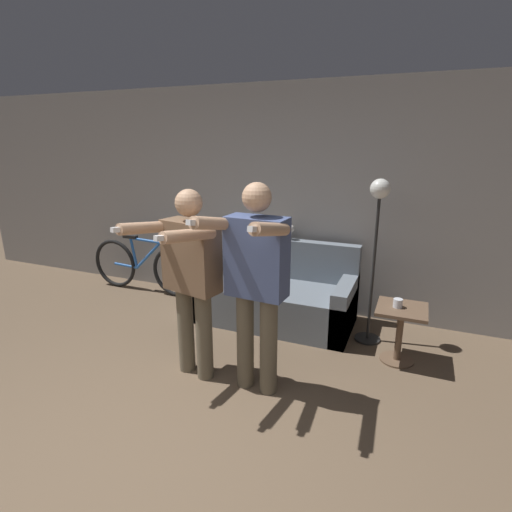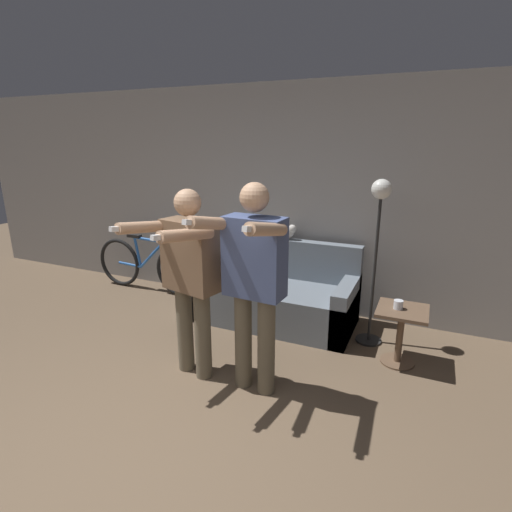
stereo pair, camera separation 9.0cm
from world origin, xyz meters
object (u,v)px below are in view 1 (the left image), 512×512
person_left (190,272)px  floor_lamp (377,226)px  cat (281,232)px  side_table (400,323)px  cup (398,303)px  bicycle (144,266)px  person_right (256,276)px  couch (273,296)px

person_left → floor_lamp: 1.81m
cat → floor_lamp: size_ratio=0.25×
side_table → cup: bearing=-168.3°
person_left → bicycle: person_left is taller
side_table → person_right: bearing=-139.0°
couch → floor_lamp: bearing=-4.8°
cat → side_table: size_ratio=0.76×
couch → person_right: bearing=-75.9°
person_left → floor_lamp: floor_lamp is taller
cat → cup: (1.36, -0.71, -0.39)m
person_left → side_table: size_ratio=3.03×
person_right → cat: bearing=106.0°
cat → floor_lamp: bearing=-19.6°
cup → cat: bearing=152.5°
cup → bicycle: bicycle is taller
couch → cup: bearing=-17.0°
side_table → bicycle: (-3.28, 0.57, -0.03)m
person_right → cat: person_right is taller
person_left → cat: bearing=94.2°
floor_lamp → bicycle: size_ratio=0.99×
cup → bicycle: size_ratio=0.05×
person_right → cat: size_ratio=4.18×
bicycle → cup: bearing=-10.1°
couch → side_table: bearing=-16.2°
couch → cat: cat is taller
person_right → cup: person_right is taller
cat → person_left: bearing=-97.8°
cat → bicycle: (-1.87, -0.13, -0.61)m
cat → bicycle: size_ratio=0.24×
couch → side_table: couch is taller
person_left → cup: person_left is taller
person_right → cup: size_ratio=20.66×
floor_lamp → cup: 0.75m
person_left → bicycle: 2.29m
couch → person_left: 1.49m
couch → person_right: size_ratio=1.05×
side_table → person_left: bearing=-150.8°
cat → cup: size_ratio=4.95×
person_right → cup: 1.41m
couch → side_table: (1.37, -0.40, 0.10)m
person_left → cup: bearing=41.7°
floor_lamp → side_table: (0.31, -0.31, -0.82)m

